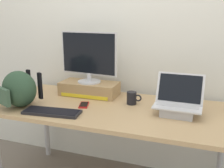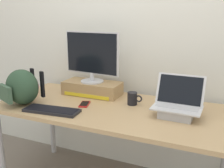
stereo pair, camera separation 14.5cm
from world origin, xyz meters
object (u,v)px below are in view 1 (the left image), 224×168
(open_laptop, at_px, (178,106))
(toner_box_yellow, at_px, (89,89))
(coffee_mug, at_px, (132,98))
(cell_phone, at_px, (84,105))
(desktop_monitor, at_px, (89,57))
(external_keyboard, at_px, (52,112))
(plush_toy, at_px, (28,88))
(messenger_backpack, at_px, (19,89))

(open_laptop, bearing_deg, toner_box_yellow, 166.39)
(coffee_mug, distance_m, cell_phone, 0.38)
(desktop_monitor, bearing_deg, coffee_mug, -8.96)
(external_keyboard, distance_m, plush_toy, 0.56)
(toner_box_yellow, bearing_deg, external_keyboard, -98.34)
(external_keyboard, bearing_deg, plush_toy, 137.43)
(coffee_mug, bearing_deg, plush_toy, -177.08)
(external_keyboard, distance_m, messenger_backpack, 0.34)
(external_keyboard, distance_m, cell_phone, 0.27)
(open_laptop, distance_m, messenger_backpack, 1.18)
(desktop_monitor, height_order, plush_toy, desktop_monitor)
(open_laptop, height_order, cell_phone, open_laptop)
(desktop_monitor, relative_size, external_keyboard, 1.23)
(desktop_monitor, xyz_separation_m, plush_toy, (-0.52, -0.16, -0.28))
(plush_toy, bearing_deg, toner_box_yellow, 17.34)
(desktop_monitor, relative_size, cell_phone, 3.44)
(desktop_monitor, xyz_separation_m, open_laptop, (0.77, -0.21, -0.28))
(cell_phone, distance_m, plush_toy, 0.60)
(open_laptop, xyz_separation_m, plush_toy, (-1.29, 0.05, -0.01))
(messenger_backpack, height_order, plush_toy, messenger_backpack)
(toner_box_yellow, height_order, cell_phone, toner_box_yellow)
(external_keyboard, xyz_separation_m, plush_toy, (-0.44, 0.33, 0.04))
(toner_box_yellow, relative_size, plush_toy, 4.70)
(toner_box_yellow, xyz_separation_m, cell_phone, (0.07, -0.27, -0.05))
(desktop_monitor, height_order, open_laptop, desktop_monitor)
(open_laptop, relative_size, coffee_mug, 2.82)
(toner_box_yellow, xyz_separation_m, plush_toy, (-0.52, -0.16, -0.00))
(desktop_monitor, xyz_separation_m, coffee_mug, (0.41, -0.11, -0.29))
(coffee_mug, relative_size, cell_phone, 0.79)
(coffee_mug, xyz_separation_m, cell_phone, (-0.34, -0.15, -0.04))
(open_laptop, xyz_separation_m, messenger_backpack, (-1.16, -0.23, 0.08))
(external_keyboard, bearing_deg, toner_box_yellow, 75.98)
(messenger_backpack, bearing_deg, desktop_monitor, 72.80)
(coffee_mug, height_order, cell_phone, coffee_mug)
(open_laptop, xyz_separation_m, coffee_mug, (-0.36, 0.10, -0.01))
(open_laptop, relative_size, cell_phone, 2.23)
(open_laptop, distance_m, external_keyboard, 0.89)
(open_laptop, relative_size, external_keyboard, 0.79)
(toner_box_yellow, bearing_deg, cell_phone, -75.07)
(messenger_backpack, distance_m, cell_phone, 0.50)
(toner_box_yellow, bearing_deg, desktop_monitor, -98.60)
(cell_phone, bearing_deg, open_laptop, -12.23)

